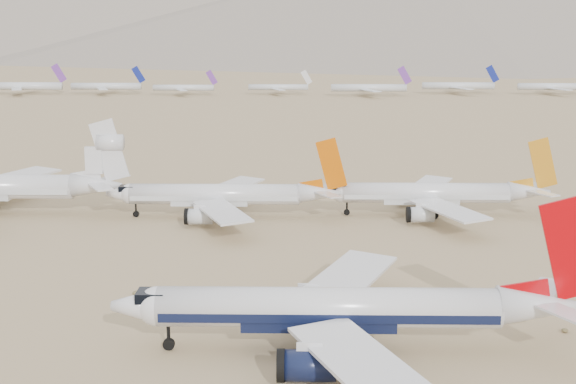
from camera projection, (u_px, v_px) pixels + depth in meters
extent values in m
plane|color=#927555|center=(364.00, 336.00, 95.90)|extent=(7000.00, 7000.00, 0.00)
cylinder|color=silver|center=(328.00, 307.00, 90.42)|extent=(38.64, 4.57, 4.57)
cube|color=#0E1533|center=(328.00, 312.00, 90.54)|extent=(37.87, 4.64, 1.03)
sphere|color=silver|center=(158.00, 306.00, 90.77)|extent=(4.57, 4.57, 4.57)
cube|color=black|center=(151.00, 296.00, 90.52)|extent=(3.20, 2.97, 1.14)
cone|color=silver|center=(541.00, 306.00, 89.92)|extent=(9.66, 4.57, 4.57)
cube|color=silver|center=(363.00, 364.00, 77.26)|extent=(14.92, 23.52, 0.72)
cube|color=silver|center=(571.00, 315.00, 85.43)|extent=(6.13, 8.02, 0.27)
cylinder|color=#0E1533|center=(310.00, 366.00, 81.75)|extent=(5.37, 3.29, 3.29)
cube|color=silver|center=(348.00, 277.00, 103.80)|extent=(14.92, 23.52, 0.72)
cube|color=silver|center=(546.00, 288.00, 94.12)|extent=(6.13, 8.02, 0.27)
cylinder|color=#0E1533|center=(308.00, 303.00, 100.34)|extent=(5.37, 3.29, 3.29)
cube|color=#AB0106|center=(569.00, 249.00, 88.52)|extent=(7.32, 0.37, 12.07)
cylinder|color=black|center=(169.00, 344.00, 91.68)|extent=(1.37, 0.57, 1.37)
cylinder|color=black|center=(343.00, 354.00, 88.14)|extent=(1.92, 1.14, 1.92)
cylinder|color=black|center=(340.00, 333.00, 94.40)|extent=(1.92, 1.14, 1.92)
cylinder|color=silver|center=(425.00, 193.00, 155.69)|extent=(32.45, 3.94, 3.94)
cube|color=silver|center=(425.00, 195.00, 155.79)|extent=(31.80, 4.00, 0.89)
sphere|color=silver|center=(342.00, 192.00, 155.98)|extent=(3.94, 3.94, 3.94)
cube|color=black|center=(339.00, 187.00, 155.77)|extent=(2.76, 2.56, 0.99)
cone|color=silver|center=(529.00, 192.00, 155.27)|extent=(8.11, 3.94, 3.94)
cube|color=silver|center=(449.00, 210.00, 144.59)|extent=(12.53, 19.75, 0.61)
cube|color=silver|center=(543.00, 193.00, 151.47)|extent=(5.15, 6.74, 0.24)
cylinder|color=silver|center=(422.00, 215.00, 148.37)|extent=(4.51, 2.84, 2.84)
cube|color=silver|center=(429.00, 185.00, 166.98)|extent=(12.53, 19.75, 0.61)
cube|color=silver|center=(532.00, 185.00, 158.81)|extent=(5.15, 6.74, 0.24)
cylinder|color=silver|center=(410.00, 197.00, 164.08)|extent=(4.51, 2.84, 2.84)
cube|color=orange|center=(543.00, 163.00, 154.08)|extent=(6.15, 0.32, 10.13)
cylinder|color=black|center=(347.00, 212.00, 156.77)|extent=(1.18, 0.49, 1.18)
cylinder|color=black|center=(434.00, 215.00, 153.72)|extent=(1.66, 0.99, 1.66)
cylinder|color=black|center=(430.00, 208.00, 159.12)|extent=(1.66, 0.99, 1.66)
cylinder|color=silver|center=(215.00, 194.00, 154.21)|extent=(32.66, 3.99, 3.99)
cube|color=silver|center=(215.00, 197.00, 154.31)|extent=(32.00, 4.05, 0.90)
sphere|color=silver|center=(130.00, 194.00, 154.50)|extent=(3.99, 3.99, 3.99)
cube|color=black|center=(127.00, 188.00, 154.28)|extent=(2.79, 2.59, 1.00)
cone|color=silver|center=(319.00, 193.00, 153.78)|extent=(8.16, 3.99, 3.99)
cube|color=silver|center=(222.00, 211.00, 143.03)|extent=(12.61, 19.88, 0.62)
cube|color=silver|center=(328.00, 195.00, 149.96)|extent=(5.18, 6.78, 0.24)
cylinder|color=silver|center=(200.00, 217.00, 146.83)|extent=(4.54, 2.87, 2.87)
cube|color=silver|center=(233.00, 186.00, 165.58)|extent=(12.61, 19.88, 0.62)
cube|color=silver|center=(327.00, 187.00, 157.35)|extent=(5.18, 6.78, 0.24)
cylinder|color=silver|center=(210.00, 198.00, 162.67)|extent=(4.54, 2.87, 2.87)
cube|color=#CA5704|center=(331.00, 164.00, 152.59)|extent=(6.19, 0.32, 10.20)
cylinder|color=black|center=(136.00, 214.00, 155.29)|extent=(1.20, 0.50, 1.20)
cylinder|color=black|center=(220.00, 216.00, 152.21)|extent=(1.68, 1.00, 1.68)
cylinder|color=black|center=(223.00, 210.00, 157.68)|extent=(1.68, 1.00, 1.68)
cone|color=silver|center=(97.00, 185.00, 156.36)|extent=(9.99, 4.78, 4.78)
cube|color=silver|center=(101.00, 187.00, 151.70)|extent=(6.34, 8.29, 0.29)
cube|color=silver|center=(13.00, 177.00, 170.74)|extent=(15.43, 24.32, 0.74)
cube|color=silver|center=(112.00, 178.00, 160.71)|extent=(6.34, 8.29, 0.29)
cube|color=silver|center=(109.00, 150.00, 154.90)|extent=(7.57, 0.38, 12.48)
cylinder|color=silver|center=(110.00, 142.00, 154.59)|extent=(4.99, 3.10, 3.10)
cylinder|color=silver|center=(23.00, 86.00, 430.08)|extent=(41.58, 4.11, 4.11)
cube|color=#6A3399|center=(59.00, 73.00, 428.31)|extent=(8.28, 0.41, 10.43)
cube|color=silver|center=(16.00, 89.00, 419.67)|extent=(10.96, 19.14, 0.41)
cube|color=silver|center=(30.00, 86.00, 440.74)|extent=(10.96, 19.14, 0.41)
cylinder|color=silver|center=(106.00, 86.00, 431.41)|extent=(37.55, 3.71, 3.71)
cube|color=navy|center=(138.00, 75.00, 429.81)|extent=(7.48, 0.37, 9.42)
cube|color=silver|center=(102.00, 89.00, 422.01)|extent=(9.89, 17.29, 0.37)
cube|color=silver|center=(111.00, 86.00, 441.04)|extent=(9.89, 17.29, 0.37)
cylinder|color=silver|center=(183.00, 88.00, 424.98)|extent=(32.27, 3.19, 3.19)
cube|color=#6A3399|center=(212.00, 77.00, 423.60)|extent=(6.43, 0.32, 8.09)
cube|color=silver|center=(181.00, 90.00, 416.90)|extent=(8.50, 14.85, 0.32)
cube|color=silver|center=(186.00, 87.00, 433.25)|extent=(8.50, 14.85, 0.32)
cylinder|color=silver|center=(278.00, 87.00, 428.34)|extent=(31.91, 3.15, 3.15)
cube|color=silver|center=(306.00, 77.00, 426.98)|extent=(6.35, 0.32, 8.00)
cube|color=silver|center=(278.00, 89.00, 420.35)|extent=(8.41, 14.69, 0.32)
cube|color=silver|center=(279.00, 87.00, 436.52)|extent=(8.41, 14.69, 0.32)
cylinder|color=silver|center=(369.00, 88.00, 419.26)|extent=(39.41, 3.89, 3.89)
cube|color=#6A3399|center=(405.00, 75.00, 417.58)|extent=(7.85, 0.39, 9.89)
cube|color=silver|center=(370.00, 91.00, 409.39)|extent=(10.38, 18.14, 0.39)
cube|color=silver|center=(367.00, 87.00, 429.36)|extent=(10.38, 18.14, 0.39)
cylinder|color=silver|center=(458.00, 86.00, 433.79)|extent=(38.70, 3.82, 3.82)
cube|color=navy|center=(492.00, 74.00, 432.15)|extent=(7.71, 0.38, 9.71)
cube|color=silver|center=(462.00, 88.00, 424.10)|extent=(10.19, 17.81, 0.38)
cube|color=silver|center=(455.00, 86.00, 443.71)|extent=(10.19, 17.81, 0.38)
cylinder|color=silver|center=(553.00, 87.00, 428.90)|extent=(37.77, 3.73, 3.73)
cube|color=silver|center=(559.00, 89.00, 419.45)|extent=(9.95, 17.39, 0.37)
cube|color=silver|center=(548.00, 86.00, 438.58)|extent=(9.95, 17.39, 0.37)
cone|color=slate|center=(412.00, 2.00, 1155.60)|extent=(1260.00, 1260.00, 140.00)
ellipsoid|color=brown|center=(136.00, 293.00, 110.48)|extent=(0.98, 0.98, 0.54)
ellipsoid|color=brown|center=(565.00, 330.00, 96.97)|extent=(0.84, 0.84, 0.46)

